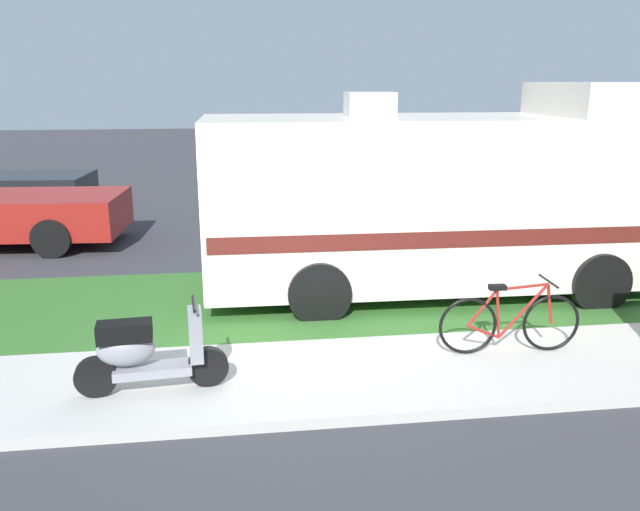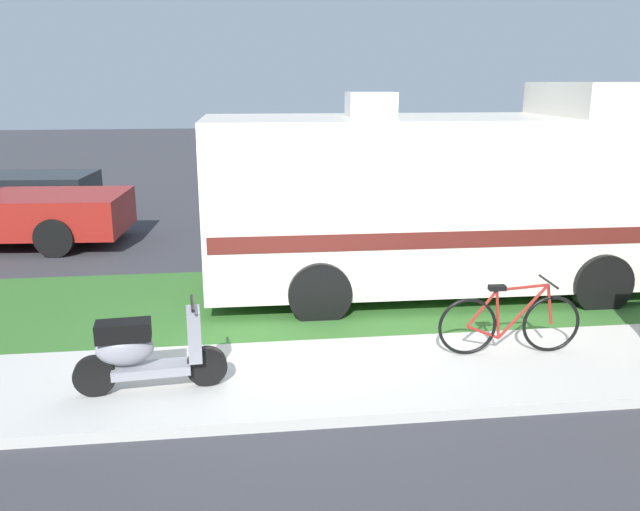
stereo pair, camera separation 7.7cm
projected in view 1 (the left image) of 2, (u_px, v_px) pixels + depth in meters
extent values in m
plane|color=#38383D|center=(271.00, 344.00, 8.47)|extent=(80.00, 80.00, 0.00)
cube|color=beige|center=(277.00, 381.00, 7.31)|extent=(24.00, 2.00, 0.12)
cube|color=#336628|center=(265.00, 304.00, 9.90)|extent=(24.00, 3.40, 0.08)
cube|color=silver|center=(435.00, 198.00, 10.13)|extent=(7.16, 2.46, 2.51)
cube|color=silver|center=(607.00, 99.00, 10.04)|extent=(1.83, 2.26, 0.50)
cube|color=#591E19|center=(434.00, 222.00, 10.23)|extent=(7.02, 2.48, 0.24)
cube|color=silver|center=(370.00, 105.00, 9.63)|extent=(0.71, 0.61, 0.36)
cylinder|color=black|center=(533.00, 245.00, 11.75)|extent=(0.90, 0.29, 0.90)
cylinder|color=black|center=(599.00, 282.00, 9.59)|extent=(0.90, 0.29, 0.90)
cylinder|color=black|center=(304.00, 252.00, 11.27)|extent=(0.90, 0.29, 0.90)
cylinder|color=black|center=(319.00, 293.00, 9.12)|extent=(0.90, 0.29, 0.90)
cylinder|color=black|center=(208.00, 366.00, 7.02)|extent=(0.45, 0.14, 0.44)
cylinder|color=black|center=(96.00, 377.00, 6.78)|extent=(0.45, 0.14, 0.44)
cube|color=gray|center=(153.00, 370.00, 6.90)|extent=(0.83, 0.35, 0.10)
cube|color=black|center=(125.00, 331.00, 6.72)|extent=(0.58, 0.31, 0.20)
ellipsoid|color=gray|center=(126.00, 349.00, 6.77)|extent=(0.62, 0.35, 0.36)
cube|color=gray|center=(196.00, 335.00, 6.90)|extent=(0.17, 0.33, 0.56)
cylinder|color=black|center=(194.00, 304.00, 6.81)|extent=(0.08, 0.50, 0.04)
sphere|color=white|center=(195.00, 319.00, 6.85)|extent=(0.12, 0.12, 0.12)
torus|color=black|center=(551.00, 323.00, 7.90)|extent=(0.72, 0.07, 0.72)
torus|color=black|center=(468.00, 326.00, 7.80)|extent=(0.72, 0.07, 0.72)
cylinder|color=maroon|center=(523.00, 311.00, 7.82)|extent=(0.59, 0.06, 0.68)
cylinder|color=maroon|center=(498.00, 314.00, 7.80)|extent=(0.10, 0.04, 0.61)
cylinder|color=maroon|center=(523.00, 287.00, 7.74)|extent=(0.63, 0.06, 0.09)
cylinder|color=maroon|center=(483.00, 332.00, 7.84)|extent=(0.41, 0.05, 0.19)
cylinder|color=maroon|center=(482.00, 308.00, 7.76)|extent=(0.36, 0.05, 0.47)
cylinder|color=maroon|center=(550.00, 304.00, 7.83)|extent=(0.12, 0.04, 0.51)
cube|color=black|center=(497.00, 287.00, 7.71)|extent=(0.20, 0.11, 0.06)
cylinder|color=black|center=(548.00, 281.00, 7.75)|extent=(0.05, 0.52, 0.03)
cube|color=maroon|center=(49.00, 213.00, 13.42)|extent=(3.12, 2.29, 0.79)
cylinder|color=black|center=(52.00, 238.00, 12.55)|extent=(0.77, 0.29, 0.76)
cylinder|color=black|center=(82.00, 217.00, 14.48)|extent=(0.77, 0.29, 0.76)
cube|color=#1E2328|center=(28.00, 190.00, 16.39)|extent=(3.12, 2.21, 0.76)
cylinder|color=black|center=(30.00, 208.00, 15.56)|extent=(0.78, 0.30, 0.76)
cylinder|color=black|center=(56.00, 194.00, 17.40)|extent=(0.78, 0.30, 0.76)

